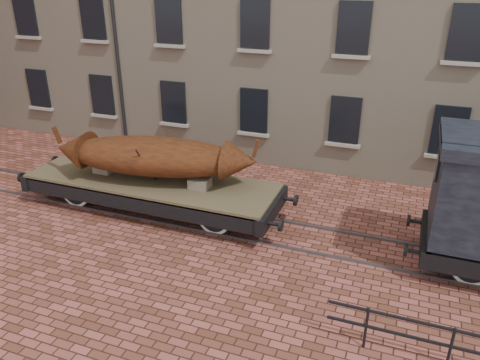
% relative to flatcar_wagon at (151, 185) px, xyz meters
% --- Properties ---
extents(ground, '(90.00, 90.00, 0.00)m').
position_rel_flatcar_wagon_xyz_m(ground, '(4.23, -0.00, -0.86)').
color(ground, '#592E20').
extents(rail_track, '(30.00, 1.52, 0.06)m').
position_rel_flatcar_wagon_xyz_m(rail_track, '(4.23, -0.00, -0.83)').
color(rail_track, '#59595E').
rests_on(rail_track, ground).
extents(flatcar_wagon, '(9.18, 2.49, 1.39)m').
position_rel_flatcar_wagon_xyz_m(flatcar_wagon, '(0.00, 0.00, 0.00)').
color(flatcar_wagon, '#483E2A').
rests_on(flatcar_wagon, ground).
extents(iron_boat, '(6.60, 2.76, 1.59)m').
position_rel_flatcar_wagon_xyz_m(iron_boat, '(0.17, -0.00, 1.04)').
color(iron_boat, '#5D290E').
rests_on(iron_boat, flatcar_wagon).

